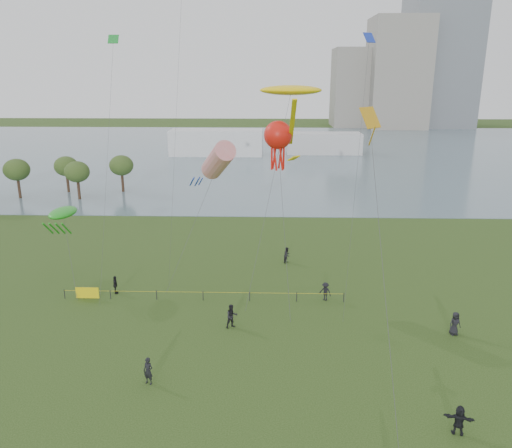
{
  "coord_description": "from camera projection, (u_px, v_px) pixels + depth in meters",
  "views": [
    {
      "loc": [
        1.04,
        -25.16,
        18.53
      ],
      "look_at": [
        0.0,
        10.0,
        8.0
      ],
      "focal_mm": 35.0,
      "sensor_mm": 36.0,
      "label": 1
    }
  ],
  "objects": [
    {
      "name": "spectator_f",
      "position": [
        148.0,
        371.0,
        30.97
      ],
      "size": [
        0.76,
        0.63,
        1.78
      ],
      "primitive_type": "imported",
      "rotation": [
        0.0,
        0.0,
        -0.37
      ],
      "color": "black",
      "rests_on": "ground_plane"
    },
    {
      "name": "kite_windsock",
      "position": [
        218.0,
        161.0,
        42.74
      ],
      "size": [
        6.53,
        5.15,
        13.43
      ],
      "rotation": [
        0.0,
        0.0,
        0.03
      ],
      "color": "#3F3F42"
    },
    {
      "name": "small_kites",
      "position": [
        216.0,
        6.0,
        41.04
      ],
      "size": [
        22.19,
        6.8,
        8.76
      ],
      "color": "#198C2D"
    },
    {
      "name": "kite_stingray",
      "position": [
        291.0,
        91.0,
        42.11
      ],
      "size": [
        6.28,
        10.13,
        17.72
      ],
      "rotation": [
        0.0,
        0.0,
        0.2
      ],
      "color": "#3F3F42"
    },
    {
      "name": "spectator_e",
      "position": [
        459.0,
        420.0,
        26.59
      ],
      "size": [
        1.67,
        0.91,
        1.71
      ],
      "primitive_type": "imported",
      "rotation": [
        0.0,
        0.0,
        2.87
      ],
      "color": "black",
      "rests_on": "ground_plane"
    },
    {
      "name": "building_low",
      "position": [
        354.0,
        88.0,
        185.39
      ],
      "size": [
        16.0,
        18.0,
        28.0
      ],
      "primitive_type": "cube",
      "color": "gray",
      "rests_on": "ground_plane"
    },
    {
      "name": "kite_octopus",
      "position": [
        278.0,
        136.0,
        41.22
      ],
      "size": [
        2.34,
        7.62,
        14.95
      ],
      "rotation": [
        0.0,
        0.0,
        0.15
      ],
      "color": "#3F3F42"
    },
    {
      "name": "spectator_d",
      "position": [
        455.0,
        323.0,
        36.87
      ],
      "size": [
        0.99,
        0.76,
        1.8
      ],
      "primitive_type": "imported",
      "rotation": [
        0.0,
        0.0,
        0.24
      ],
      "color": "black",
      "rests_on": "ground_plane"
    },
    {
      "name": "kite_delta",
      "position": [
        372.0,
        132.0,
        29.9
      ],
      "size": [
        1.52,
        10.8,
        16.68
      ],
      "rotation": [
        0.0,
        0.0,
        0.39
      ],
      "color": "#3F3F42"
    },
    {
      "name": "spectator_a",
      "position": [
        232.0,
        316.0,
        37.87
      ],
      "size": [
        1.14,
        1.04,
        1.89
      ],
      "primitive_type": "imported",
      "rotation": [
        0.0,
        0.0,
        0.44
      ],
      "color": "black",
      "rests_on": "ground_plane"
    },
    {
      "name": "trees",
      "position": [
        30.0,
        167.0,
        76.54
      ],
      "size": [
        25.7,
        13.22,
        8.22
      ],
      "color": "#342318",
      "rests_on": "ground_plane"
    },
    {
      "name": "spectator_c",
      "position": [
        115.0,
        285.0,
        43.86
      ],
      "size": [
        0.62,
        1.02,
        1.63
      ],
      "primitive_type": "imported",
      "rotation": [
        0.0,
        0.0,
        1.82
      ],
      "color": "black",
      "rests_on": "ground_plane"
    },
    {
      "name": "ground_plane",
      "position": [
        251.0,
        402.0,
        29.43
      ],
      "size": [
        400.0,
        400.0,
        0.0
      ],
      "primitive_type": "plane",
      "color": "#213811"
    },
    {
      "name": "kite_creature",
      "position": [
        63.0,
        213.0,
        44.84
      ],
      "size": [
        3.31,
        6.15,
        7.03
      ],
      "rotation": [
        0.0,
        0.0,
        0.01
      ],
      "color": "#3F3F42"
    },
    {
      "name": "lake",
      "position": [
        267.0,
        152.0,
        125.19
      ],
      "size": [
        400.0,
        120.0,
        0.08
      ],
      "primitive_type": "cube",
      "color": "slate",
      "rests_on": "ground_plane"
    },
    {
      "name": "spectator_g",
      "position": [
        287.0,
        255.0,
        51.1
      ],
      "size": [
        0.94,
        1.01,
        1.65
      ],
      "primitive_type": "imported",
      "rotation": [
        0.0,
        0.0,
        1.05
      ],
      "color": "black",
      "rests_on": "ground_plane"
    },
    {
      "name": "spectator_b",
      "position": [
        325.0,
        291.0,
        42.51
      ],
      "size": [
        1.22,
        1.07,
        1.64
      ],
      "primitive_type": "imported",
      "rotation": [
        0.0,
        0.0,
        -0.55
      ],
      "color": "black",
      "rests_on": "ground_plane"
    },
    {
      "name": "pavilion_left",
      "position": [
        217.0,
        142.0,
        119.89
      ],
      "size": [
        22.0,
        8.0,
        6.0
      ],
      "primitive_type": "cube",
      "color": "silver",
      "rests_on": "ground_plane"
    },
    {
      "name": "building_mid",
      "position": [
        397.0,
        74.0,
        177.82
      ],
      "size": [
        20.0,
        20.0,
        38.0
      ],
      "primitive_type": "cube",
      "color": "gray",
      "rests_on": "ground_plane"
    },
    {
      "name": "pavilion_right",
      "position": [
        324.0,
        143.0,
        122.17
      ],
      "size": [
        18.0,
        7.0,
        5.0
      ],
      "primitive_type": "cube",
      "color": "silver",
      "rests_on": "ground_plane"
    },
    {
      "name": "fence",
      "position": [
        132.0,
        293.0,
        42.77
      ],
      "size": [
        24.07,
        0.07,
        1.05
      ],
      "color": "black",
      "rests_on": "ground_plane"
    }
  ]
}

